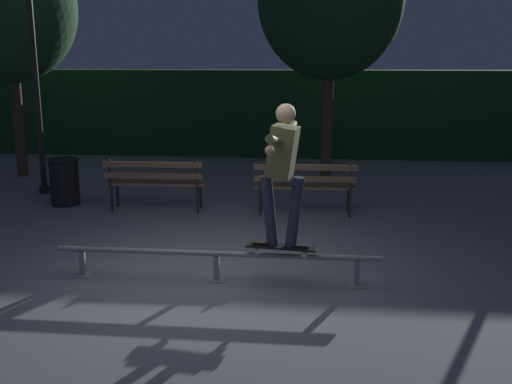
{
  "coord_description": "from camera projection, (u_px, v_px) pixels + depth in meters",
  "views": [
    {
      "loc": [
        1.07,
        -6.14,
        2.45
      ],
      "look_at": [
        0.36,
        0.79,
        0.85
      ],
      "focal_mm": 41.0,
      "sensor_mm": 36.0,
      "label": 1
    }
  ],
  "objects": [
    {
      "name": "hedge_backdrop",
      "position": [
        274.0,
        113.0,
        14.95
      ],
      "size": [
        24.0,
        1.2,
        2.16
      ],
      "primitive_type": "cube",
      "color": "#193D1E",
      "rests_on": "ground"
    },
    {
      "name": "lamp_post_left",
      "position": [
        34.0,
        56.0,
        10.32
      ],
      "size": [
        0.32,
        0.32,
        3.9
      ],
      "color": "#282623",
      "rests_on": "ground"
    },
    {
      "name": "park_bench_leftmost",
      "position": [
        155.0,
        179.0,
        9.44
      ],
      "size": [
        1.61,
        0.47,
        0.88
      ],
      "color": "#282623",
      "rests_on": "ground"
    },
    {
      "name": "skateboard",
      "position": [
        282.0,
        247.0,
        6.43
      ],
      "size": [
        0.8,
        0.3,
        0.09
      ],
      "color": "black",
      "rests_on": "grind_rail"
    },
    {
      "name": "ground_plane",
      "position": [
        217.0,
        280.0,
        6.61
      ],
      "size": [
        90.0,
        90.0,
        0.0
      ],
      "primitive_type": "plane",
      "color": "slate"
    },
    {
      "name": "trash_can",
      "position": [
        64.0,
        181.0,
        9.92
      ],
      "size": [
        0.52,
        0.52,
        0.8
      ],
      "color": "black",
      "rests_on": "ground"
    },
    {
      "name": "tree_far_left",
      "position": [
        8.0,
        8.0,
        11.7
      ],
      "size": [
        2.7,
        2.7,
        4.92
      ],
      "color": "#4C3828",
      "rests_on": "ground"
    },
    {
      "name": "grind_rail",
      "position": [
        216.0,
        258.0,
        6.54
      ],
      "size": [
        3.67,
        0.18,
        0.35
      ],
      "color": "gray",
      "rests_on": "ground"
    },
    {
      "name": "skateboarder",
      "position": [
        283.0,
        163.0,
        6.22
      ],
      "size": [
        0.63,
        1.4,
        1.56
      ],
      "color": "black",
      "rests_on": "skateboard"
    },
    {
      "name": "park_bench_left_center",
      "position": [
        305.0,
        182.0,
        9.2
      ],
      "size": [
        1.61,
        0.47,
        0.88
      ],
      "color": "#282623",
      "rests_on": "ground"
    }
  ]
}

